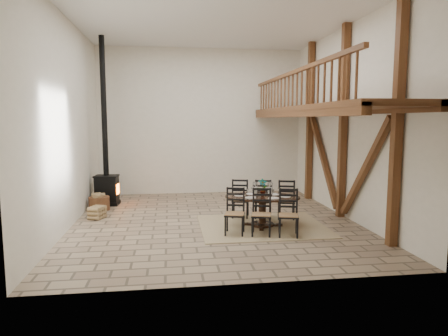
{
  "coord_description": "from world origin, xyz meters",
  "views": [
    {
      "loc": [
        -1.11,
        -9.92,
        2.57
      ],
      "look_at": [
        0.3,
        0.4,
        1.31
      ],
      "focal_mm": 32.0,
      "sensor_mm": 36.0,
      "label": 1
    }
  ],
  "objects": [
    {
      "name": "ground",
      "position": [
        0.0,
        0.0,
        0.0
      ],
      "size": [
        8.0,
        8.0,
        0.0
      ],
      "primitive_type": "plane",
      "color": "#9B8467",
      "rests_on": "ground"
    },
    {
      "name": "room_shell",
      "position": [
        1.19,
        0.0,
        3.01
      ],
      "size": [
        7.02,
        8.02,
        5.01
      ],
      "color": "white",
      "rests_on": "ground"
    },
    {
      "name": "wood_stove",
      "position": [
        -3.02,
        2.36,
        1.11
      ],
      "size": [
        0.74,
        0.6,
        5.0
      ],
      "rotation": [
        0.0,
        0.0,
        -0.09
      ],
      "color": "black",
      "rests_on": "ground"
    },
    {
      "name": "rug",
      "position": [
        1.09,
        -0.69,
        0.01
      ],
      "size": [
        3.0,
        2.5,
        0.02
      ],
      "primitive_type": "cube",
      "color": "tan",
      "rests_on": "ground"
    },
    {
      "name": "dining_table",
      "position": [
        1.09,
        -0.69,
        0.4
      ],
      "size": [
        2.08,
        2.35,
        1.16
      ],
      "rotation": [
        0.0,
        0.0,
        -0.26
      ],
      "color": "black",
      "rests_on": "ground"
    },
    {
      "name": "log_basket",
      "position": [
        -3.13,
        1.66,
        0.21
      ],
      "size": [
        0.58,
        0.58,
        0.48
      ],
      "rotation": [
        0.0,
        0.0,
        0.43
      ],
      "color": "brown",
      "rests_on": "ground"
    },
    {
      "name": "log_stack",
      "position": [
        -3.01,
        0.62,
        0.16
      ],
      "size": [
        0.47,
        0.53,
        0.33
      ],
      "rotation": [
        0.0,
        0.0,
        -0.41
      ],
      "color": "tan",
      "rests_on": "ground"
    }
  ]
}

